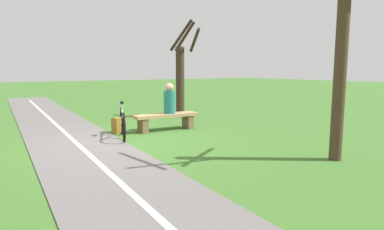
# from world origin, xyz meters

# --- Properties ---
(ground_plane) EXTENTS (80.00, 80.00, 0.00)m
(ground_plane) POSITION_xyz_m (0.00, 0.00, 0.00)
(ground_plane) COLOR #3D6B28
(paved_path) EXTENTS (3.65, 36.05, 0.02)m
(paved_path) POSITION_xyz_m (1.26, 4.00, 0.01)
(paved_path) COLOR #66605E
(paved_path) RESTS_ON ground_plane
(path_centre_line) EXTENTS (1.62, 31.97, 0.00)m
(path_centre_line) POSITION_xyz_m (1.26, 4.00, 0.02)
(path_centre_line) COLOR silver
(path_centre_line) RESTS_ON paved_path
(bench) EXTENTS (1.78, 0.56, 0.45)m
(bench) POSITION_xyz_m (-1.38, -0.71, 0.31)
(bench) COLOR #A88456
(bench) RESTS_ON ground_plane
(person_seated) EXTENTS (0.33, 0.33, 0.81)m
(person_seated) POSITION_xyz_m (-1.48, -0.70, 0.81)
(person_seated) COLOR #1E6B66
(person_seated) RESTS_ON bench
(bicycle) EXTENTS (0.56, 1.57, 0.85)m
(bicycle) POSITION_xyz_m (-0.05, -0.44, 0.36)
(bicycle) COLOR black
(bicycle) RESTS_ON ground_plane
(backpack) EXTENTS (0.38, 0.33, 0.40)m
(backpack) POSITION_xyz_m (-0.16, -1.03, 0.20)
(backpack) COLOR olive
(backpack) RESTS_ON ground_plane
(tree_far_left) EXTENTS (0.85, 1.26, 3.31)m
(tree_far_left) POSITION_xyz_m (-3.07, -2.72, 1.42)
(tree_far_left) COLOR #38281E
(tree_far_left) RESTS_ON ground_plane
(tree_by_path) EXTENTS (1.63, 1.60, 4.25)m
(tree_by_path) POSITION_xyz_m (-2.53, 3.54, 1.89)
(tree_by_path) COLOR #473323
(tree_by_path) RESTS_ON ground_plane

